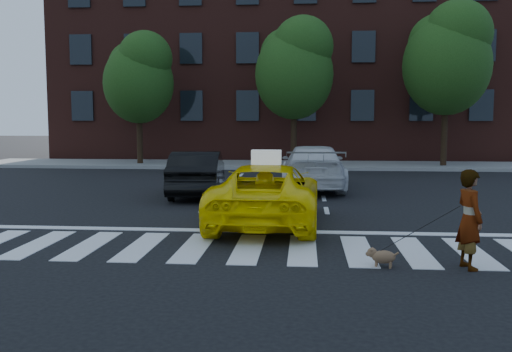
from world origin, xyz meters
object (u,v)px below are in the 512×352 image
(tree_left, at_px, (139,75))
(taxi, at_px, (267,194))
(woman, at_px, (470,219))
(black_sedan, at_px, (198,173))
(dog, at_px, (381,256))
(white_suv, at_px, (313,167))
(tree_right, at_px, (448,54))
(tree_mid, at_px, (295,65))

(tree_left, distance_m, taxi, 16.59)
(taxi, relative_size, woman, 3.08)
(black_sedan, relative_size, dog, 7.86)
(taxi, xyz_separation_m, dog, (2.09, -3.59, -0.51))
(taxi, height_order, woman, woman)
(white_suv, bearing_deg, dog, 94.26)
(tree_left, xyz_separation_m, dog, (9.23, -18.09, -4.26))
(woman, bearing_deg, tree_left, 16.46)
(tree_right, bearing_deg, taxi, -116.90)
(tree_left, xyz_separation_m, black_sedan, (4.71, -10.00, -3.76))
(tree_right, relative_size, white_suv, 1.53)
(black_sedan, height_order, white_suv, white_suv)
(tree_right, height_order, dog, tree_right)
(tree_mid, xyz_separation_m, tree_right, (7.00, -0.00, 0.41))
(tree_left, height_order, black_sedan, tree_left)
(black_sedan, bearing_deg, white_suv, -157.90)
(tree_right, relative_size, taxi, 1.57)
(woman, xyz_separation_m, dog, (-1.37, -0.02, -0.62))
(tree_mid, bearing_deg, tree_right, -0.00)
(woman, distance_m, dog, 1.50)
(white_suv, distance_m, woman, 10.17)
(white_suv, relative_size, woman, 3.16)
(dog, bearing_deg, taxi, 134.84)
(taxi, bearing_deg, dog, 121.56)
(tree_right, distance_m, black_sedan, 14.72)
(white_suv, xyz_separation_m, dog, (0.96, -9.92, -0.55))
(tree_mid, xyz_separation_m, taxi, (-0.36, -14.50, -4.17))
(tree_right, bearing_deg, white_suv, -127.33)
(tree_mid, relative_size, black_sedan, 1.71)
(tree_right, xyz_separation_m, woman, (-3.90, -18.07, -4.47))
(tree_left, distance_m, tree_mid, 7.51)
(tree_left, bearing_deg, tree_right, -0.00)
(dog, bearing_deg, white_suv, 110.21)
(taxi, xyz_separation_m, white_suv, (1.13, 6.33, 0.05))
(white_suv, bearing_deg, woman, 101.98)
(woman, bearing_deg, black_sedan, 22.18)
(black_sedan, bearing_deg, taxi, 113.32)
(taxi, bearing_deg, woman, 135.46)
(taxi, relative_size, white_suv, 0.97)
(tree_left, distance_m, woman, 21.26)
(tree_mid, xyz_separation_m, dog, (1.73, -18.09, -4.67))
(tree_right, bearing_deg, dog, -106.24)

